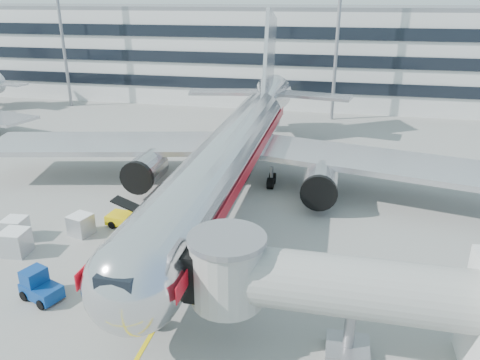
% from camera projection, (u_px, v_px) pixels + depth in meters
% --- Properties ---
extents(ground, '(180.00, 180.00, 0.00)m').
position_uv_depth(ground, '(197.00, 255.00, 33.43)').
color(ground, gray).
rests_on(ground, ground).
extents(lead_in_line, '(0.25, 70.00, 0.01)m').
position_uv_depth(lead_in_line, '(230.00, 199.00, 42.51)').
color(lead_in_line, yellow).
rests_on(lead_in_line, ground).
extents(main_jet, '(50.95, 48.70, 16.06)m').
position_uv_depth(main_jet, '(234.00, 149.00, 42.51)').
color(main_jet, silver).
rests_on(main_jet, ground).
extents(jet_bridge, '(17.80, 4.50, 7.00)m').
position_uv_depth(jet_bridge, '(389.00, 297.00, 22.33)').
color(jet_bridge, silver).
rests_on(jet_bridge, ground).
extents(terminal, '(150.00, 24.25, 15.60)m').
position_uv_depth(terminal, '(292.00, 52.00, 83.19)').
color(terminal, silver).
rests_on(terminal, ground).
extents(light_mast_west, '(2.40, 1.20, 25.45)m').
position_uv_depth(light_mast_west, '(59.00, 12.00, 73.00)').
color(light_mast_west, gray).
rests_on(light_mast_west, ground).
extents(light_mast_centre, '(2.40, 1.20, 25.45)m').
position_uv_depth(light_mast_centre, '(339.00, 14.00, 64.51)').
color(light_mast_centre, gray).
rests_on(light_mast_centre, ground).
extents(belt_loader, '(4.94, 2.13, 2.33)m').
position_uv_depth(belt_loader, '(135.00, 220.00, 37.23)').
color(belt_loader, yellow).
rests_on(belt_loader, ground).
extents(baggage_tug, '(2.86, 2.29, 1.89)m').
position_uv_depth(baggage_tug, '(39.00, 286.00, 28.42)').
color(baggage_tug, navy).
rests_on(baggage_tug, ground).
extents(cargo_container_left, '(1.84, 1.84, 1.83)m').
position_uv_depth(cargo_container_left, '(15.00, 242.00, 33.29)').
color(cargo_container_left, '#B3B6BB').
rests_on(cargo_container_left, ground).
extents(cargo_container_right, '(1.70, 1.70, 1.67)m').
position_uv_depth(cargo_container_right, '(16.00, 228.00, 35.43)').
color(cargo_container_right, '#B3B6BB').
rests_on(cargo_container_right, ground).
extents(cargo_container_front, '(1.88, 1.88, 1.63)m').
position_uv_depth(cargo_container_front, '(81.00, 225.00, 36.05)').
color(cargo_container_front, '#B3B6BB').
rests_on(cargo_container_front, ground).
extents(ramp_worker, '(0.69, 0.71, 1.64)m').
position_uv_depth(ramp_worker, '(98.00, 284.00, 28.70)').
color(ramp_worker, '#A1FF1A').
rests_on(ramp_worker, ground).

